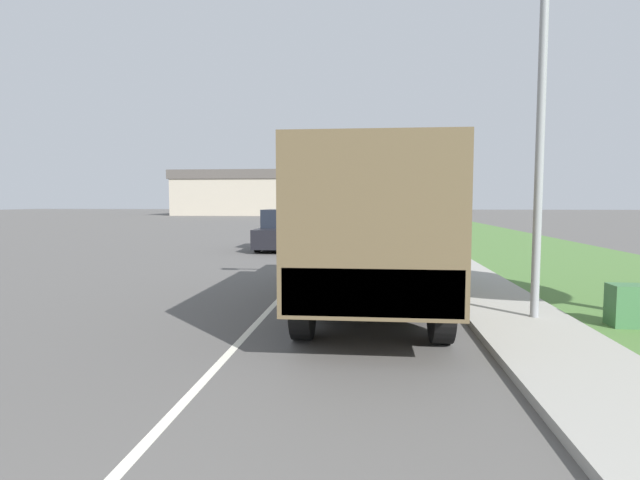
{
  "coord_description": "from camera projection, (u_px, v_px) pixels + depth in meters",
  "views": [
    {
      "loc": [
        1.93,
        0.01,
        2.1
      ],
      "look_at": [
        0.78,
        11.45,
        1.21
      ],
      "focal_mm": 28.0,
      "sensor_mm": 36.0,
      "label": 1
    }
  ],
  "objects": [
    {
      "name": "car_second_ahead",
      "position": [
        317.0,
        221.0,
        35.92
      ],
      "size": [
        1.71,
        4.14,
        1.59
      ],
      "color": "navy",
      "rests_on": "ground"
    },
    {
      "name": "ground_plane",
      "position": [
        346.0,
        227.0,
        40.02
      ],
      "size": [
        180.0,
        180.0,
        0.0
      ],
      "primitive_type": "plane",
      "color": "#565451"
    },
    {
      "name": "lane_centre_stripe",
      "position": [
        346.0,
        227.0,
        40.02
      ],
      "size": [
        0.12,
        120.0,
        0.0
      ],
      "color": "silver",
      "rests_on": "ground"
    },
    {
      "name": "utility_box",
      "position": [
        627.0,
        305.0,
        8.29
      ],
      "size": [
        0.55,
        0.45,
        0.7
      ],
      "color": "#3D7042",
      "rests_on": "grass_strip_right"
    },
    {
      "name": "military_truck",
      "position": [
        371.0,
        224.0,
        9.66
      ],
      "size": [
        2.35,
        7.69,
        2.97
      ],
      "color": "#545B3D",
      "rests_on": "ground"
    },
    {
      "name": "building_distant",
      "position": [
        231.0,
        193.0,
        75.46
      ],
      "size": [
        16.97,
        8.33,
        6.68
      ],
      "color": "#B2A893",
      "rests_on": "ground"
    },
    {
      "name": "lamp_post",
      "position": [
        528.0,
        92.0,
        8.29
      ],
      "size": [
        1.69,
        0.24,
        6.3
      ],
      "color": "gray",
      "rests_on": "sidewalk_right"
    },
    {
      "name": "grass_strip_right",
      "position": [
        459.0,
        228.0,
        39.14
      ],
      "size": [
        7.0,
        120.0,
        0.02
      ],
      "color": "#4C7538",
      "rests_on": "ground"
    },
    {
      "name": "car_nearest_ahead",
      "position": [
        284.0,
        232.0,
        21.81
      ],
      "size": [
        1.88,
        4.46,
        1.74
      ],
      "color": "black",
      "rests_on": "ground"
    },
    {
      "name": "sidewalk_right",
      "position": [
        402.0,
        227.0,
        39.57
      ],
      "size": [
        1.8,
        120.0,
        0.12
      ],
      "color": "#9E9B93",
      "rests_on": "ground"
    }
  ]
}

